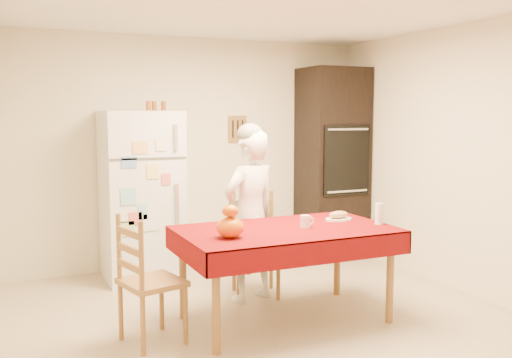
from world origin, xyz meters
TOP-DOWN VIEW (x-y plane):
  - floor at (0.00, 0.00)m, footprint 4.50×4.50m
  - room_shell at (0.00, 0.00)m, footprint 4.02×4.52m
  - refrigerator at (-0.65, 1.88)m, footprint 0.75×0.74m
  - oven_cabinet at (1.63, 1.93)m, footprint 0.70×0.62m
  - dining_table at (0.12, 0.19)m, footprint 1.70×1.00m
  - chair_far at (0.18, 0.94)m, footprint 0.51×0.50m
  - chair_left at (-1.03, 0.18)m, footprint 0.49×0.50m
  - seated_woman at (0.07, 0.79)m, footprint 0.64×0.52m
  - coffee_mug at (0.27, 0.14)m, footprint 0.08×0.08m
  - pumpkin_lower at (-0.41, 0.05)m, footprint 0.21×0.21m
  - pumpkin_upper at (-0.41, 0.05)m, footprint 0.12×0.12m
  - wine_glass at (0.90, 0.02)m, footprint 0.07×0.07m
  - bread_plate at (0.69, 0.30)m, footprint 0.24×0.24m
  - bread_loaf at (0.69, 0.30)m, footprint 0.18×0.10m
  - spice_jar_left at (-0.55, 1.93)m, footprint 0.05×0.05m
  - spice_jar_mid at (-0.49, 1.93)m, footprint 0.05×0.05m
  - spice_jar_right at (-0.39, 1.93)m, footprint 0.05×0.05m

SIDE VIEW (x-z plane):
  - floor at x=0.00m, z-range 0.00..0.00m
  - chair_far at x=0.18m, z-range 0.03..0.98m
  - chair_left at x=-1.03m, z-range 0.03..0.98m
  - dining_table at x=0.12m, z-range 0.31..1.07m
  - seated_woman at x=0.07m, z-range 0.00..1.53m
  - bread_plate at x=0.69m, z-range 0.76..0.78m
  - bread_loaf at x=0.69m, z-range 0.78..0.84m
  - coffee_mug at x=0.27m, z-range 0.76..0.86m
  - pumpkin_lower at x=-0.41m, z-range 0.76..0.92m
  - wine_glass at x=0.90m, z-range 0.76..0.94m
  - refrigerator at x=-0.65m, z-range 0.00..1.70m
  - pumpkin_upper at x=-0.41m, z-range 0.92..1.01m
  - oven_cabinet at x=1.63m, z-range 0.00..2.20m
  - room_shell at x=0.00m, z-range 0.37..2.88m
  - spice_jar_left at x=-0.55m, z-range 1.70..1.80m
  - spice_jar_mid at x=-0.49m, z-range 1.70..1.80m
  - spice_jar_right at x=-0.39m, z-range 1.70..1.80m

